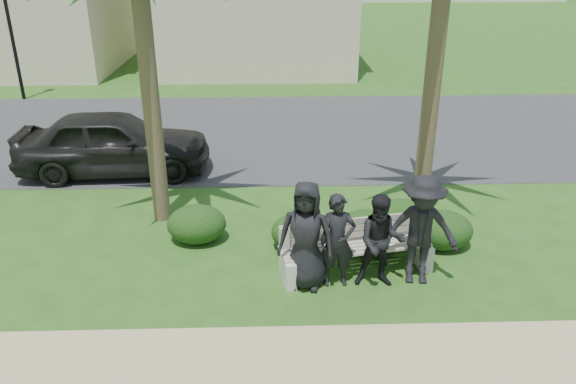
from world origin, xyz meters
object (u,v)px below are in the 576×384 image
park_bench (356,251)px  man_b (337,241)px  man_a (306,236)px  car_a (114,143)px  man_d (421,230)px  man_c (381,242)px  street_lamp (7,11)px

park_bench → man_b: man_b is taller
man_a → car_a: man_a is taller
man_a → man_d: bearing=14.8°
man_a → man_b: (0.49, 0.02, -0.11)m
man_c → park_bench: bearing=135.2°
park_bench → man_a: size_ratio=1.46×
man_c → car_a: man_c is taller
park_bench → man_a: 1.04m
man_b → street_lamp: bearing=124.4°
car_a → park_bench: bearing=-134.5°
park_bench → car_a: 6.78m
street_lamp → man_a: street_lamp is taller
park_bench → street_lamp: bearing=119.7°
man_a → man_d: 1.79m
man_d → car_a: (-5.96, 4.84, -0.17)m
man_a → man_b: man_a is taller
park_bench → car_a: size_ratio=0.59×
man_b → car_a: 6.74m
street_lamp → car_a: street_lamp is taller
park_bench → man_c: man_c is taller
man_c → street_lamp: bearing=136.0°
man_a → man_b: bearing=15.5°
man_d → car_a: size_ratio=0.42×
street_lamp → man_c: 15.92m
street_lamp → man_c: (10.29, -11.96, -2.17)m
street_lamp → park_bench: street_lamp is taller
park_bench → man_c: 0.61m
car_a → man_a: bearing=-142.0°
street_lamp → man_c: street_lamp is taller
street_lamp → man_c: bearing=-49.3°
man_a → man_d: (1.79, 0.06, 0.03)m
man_b → man_c: bearing=-8.4°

